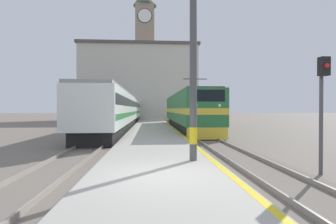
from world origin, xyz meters
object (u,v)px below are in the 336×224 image
object	(u,v)px
signal_post	(323,96)
clock_tower	(145,50)
passenger_train	(122,110)
catenary_mast	(195,39)
locomotive_train	(187,111)

from	to	relation	value
signal_post	clock_tower	bearing A→B (deg)	97.04
passenger_train	clock_tower	xyz separation A→B (m)	(2.09, 31.82, 14.20)
catenary_mast	signal_post	distance (m)	4.63
clock_tower	signal_post	size ratio (longest dim) A/B	8.04
passenger_train	signal_post	xyz separation A→B (m)	(8.83, -22.75, 0.57)
locomotive_train	signal_post	size ratio (longest dim) A/B	5.25
catenary_mast	signal_post	xyz separation A→B (m)	(3.92, -1.29, -2.11)
locomotive_train	catenary_mast	distance (m)	18.04
passenger_train	clock_tower	bearing A→B (deg)	86.24
locomotive_train	signal_post	world-z (taller)	locomotive_train
passenger_train	catenary_mast	distance (m)	22.18
locomotive_train	clock_tower	world-z (taller)	clock_tower
locomotive_train	clock_tower	size ratio (longest dim) A/B	0.65
locomotive_train	catenary_mast	bearing A→B (deg)	-97.09
catenary_mast	clock_tower	distance (m)	54.58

